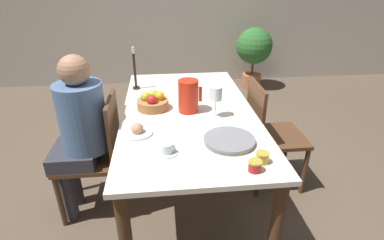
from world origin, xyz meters
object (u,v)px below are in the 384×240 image
Objects in this scene: person_seated at (79,127)px; teacup_across at (187,94)px; red_pitcher at (189,96)px; candlestick_tall at (135,73)px; wine_glass_water at (216,95)px; jam_jar_amber at (255,165)px; fruit_bowl at (153,102)px; chair_opposite at (269,132)px; serving_tray at (229,140)px; bread_plate at (137,131)px; potted_plant at (254,50)px; jam_jar_red at (262,157)px; teacup_near_person at (167,149)px; chair_person_side at (98,152)px.

person_seated is 9.70× the size of teacup_across.
candlestick_tall is at bearing 128.94° from red_pitcher.
jam_jar_amber is at bearing -82.24° from wine_glass_water.
fruit_bowl is (-0.42, 0.18, -0.11)m from wine_glass_water.
chair_opposite is 2.98× the size of serving_tray.
bread_plate is 0.20× the size of potted_plant.
candlestick_tall is (-0.70, 1.15, 0.11)m from jam_jar_red.
person_seated is at bearing 151.31° from jam_jar_red.
jam_jar_red is at bearing -15.77° from teacup_near_person.
chair_opposite is at bearing 8.97° from red_pitcher.
serving_tray is 0.68m from fruit_bowl.
candlestick_tall is at bearing -110.44° from chair_opposite.
red_pitcher is 0.78m from jam_jar_amber.
chair_person_side is 0.74× the size of person_seated.
fruit_bowl reaches higher than serving_tray.
potted_plant is at bearing 70.50° from serving_tray.
candlestick_tall reaches higher than teacup_near_person.
person_seated is 17.21× the size of jam_jar_amber.
wine_glass_water reaches higher than jam_jar_amber.
jam_jar_amber is at bearing -62.00° from candlestick_tall.
chair_opposite is 7.22× the size of teacup_near_person.
bread_plate is (-0.17, 0.23, -0.00)m from teacup_near_person.
red_pitcher is 0.56m from teacup_near_person.
red_pitcher reaches higher than chair_opposite.
chair_person_side is 2.98× the size of serving_tray.
bread_plate is at bearing 125.86° from teacup_near_person.
teacup_near_person is 3.18m from potted_plant.
teacup_near_person is at bearing -108.04° from red_pitcher.
person_seated is 17.21× the size of jam_jar_red.
chair_person_side is 0.75m from red_pitcher.
person_seated is 3.10m from potted_plant.
wine_glass_water is at bearing 97.76° from jam_jar_amber.
red_pitcher is (0.73, 0.09, 0.15)m from person_seated.
candlestick_tall reaches higher than red_pitcher.
teacup_across is 0.14× the size of potted_plant.
bread_plate is 0.38m from fruit_bowl.
teacup_near_person is (0.48, -0.47, 0.29)m from chair_person_side.
person_seated is 0.52m from fruit_bowl.
wine_glass_water is 0.38m from serving_tray.
chair_person_side is 3.94× the size of fruit_bowl.
chair_person_side reaches higher than teacup_near_person.
teacup_across is 0.73m from serving_tray.
teacup_across is (0.66, 0.31, 0.29)m from chair_person_side.
wine_glass_water is (-0.47, -0.21, 0.42)m from chair_opposite.
chair_opposite is 1.41m from person_seated.
bread_plate is at bearing 150.48° from jam_jar_red.
person_seated reaches higher than chair_person_side.
serving_tray is (0.84, -0.40, 0.28)m from chair_person_side.
jam_jar_amber is 3.21m from potted_plant.
chair_opposite is 3.94× the size of fruit_bowl.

